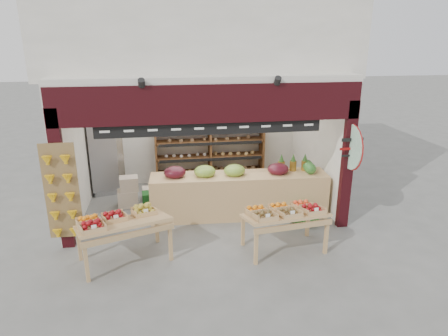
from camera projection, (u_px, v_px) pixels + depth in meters
ground at (206, 213)px, 9.01m from camera, size 60.00×60.00×0.00m
shop_structure at (196, 31)px, 9.29m from camera, size 6.36×5.12×5.40m
banana_board at (62, 194)px, 7.15m from camera, size 0.60×0.15×1.80m
gift_sign at (351, 147)px, 7.80m from camera, size 0.04×0.93×0.92m
back_shelving at (210, 142)px, 10.54m from camera, size 2.89×0.47×1.79m
refrigerator at (106, 154)px, 10.05m from camera, size 0.94×0.94×1.99m
cardboard_stack at (139, 194)px, 9.42m from camera, size 1.03×0.75×0.72m
mid_counter at (238, 193)px, 8.76m from camera, size 3.87×0.96×1.19m
display_table_left at (116, 222)px, 6.90m from camera, size 1.75×1.32×1.00m
display_table_right at (285, 213)px, 7.27m from camera, size 1.57×1.00×0.96m
watermelon_pile at (303, 215)px, 8.53m from camera, size 0.65×0.65×0.51m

